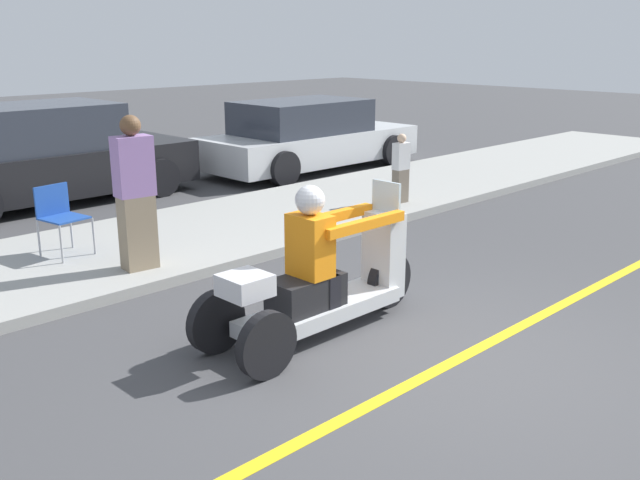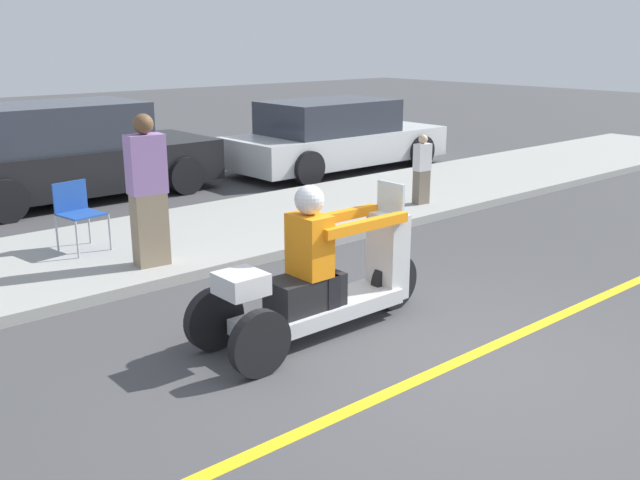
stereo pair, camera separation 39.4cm
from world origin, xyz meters
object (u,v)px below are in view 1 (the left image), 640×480
spectator_mid_group (401,170)px  parked_car_lot_far (44,157)px  folding_chair_curbside (59,212)px  parked_car_lot_right (307,137)px  motorcycle_trike (321,282)px  spectator_with_child (135,196)px

spectator_mid_group → parked_car_lot_far: 5.74m
spectator_mid_group → folding_chair_curbside: (-4.99, 1.07, -0.01)m
folding_chair_curbside → parked_car_lot_right: bearing=21.2°
motorcycle_trike → parked_car_lot_right: same height
parked_car_lot_far → parked_car_lot_right: bearing=-9.8°
parked_car_lot_right → spectator_mid_group: bearing=-111.1°
folding_chair_curbside → parked_car_lot_right: 6.81m
motorcycle_trike → parked_car_lot_far: bearing=85.3°
spectator_mid_group → parked_car_lot_far: size_ratio=0.23×
spectator_with_child → folding_chair_curbside: bearing=108.4°
spectator_mid_group → folding_chair_curbside: 5.10m
folding_chair_curbside → motorcycle_trike: bearing=-78.5°
folding_chair_curbside → spectator_mid_group: bearing=-12.1°
folding_chair_curbside → parked_car_lot_far: 3.58m
spectator_with_child → parked_car_lot_far: 4.56m
spectator_with_child → folding_chair_curbside: (-0.37, 1.13, -0.31)m
spectator_with_child → parked_car_lot_far: bearing=78.2°
motorcycle_trike → parked_car_lot_far: size_ratio=0.53×
motorcycle_trike → parked_car_lot_far: parked_car_lot_far is taller
motorcycle_trike → parked_car_lot_right: bearing=47.4°
spectator_mid_group → parked_car_lot_right: size_ratio=0.23×
parked_car_lot_right → parked_car_lot_far: size_ratio=1.02×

